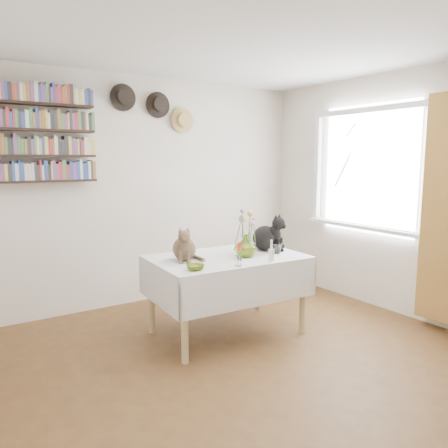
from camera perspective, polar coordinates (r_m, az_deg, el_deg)
room at (r=3.06m, az=7.04°, el=1.68°), size 4.08×4.58×2.58m
window at (r=5.03m, az=18.20°, el=5.62°), size 0.12×1.52×1.32m
curtain at (r=4.48m, az=26.81°, el=1.68°), size 0.12×0.38×2.10m
dining_table at (r=4.03m, az=0.39°, el=-6.73°), size 1.41×0.96×0.73m
tabby_cat at (r=3.82m, az=-5.24°, el=-2.43°), size 0.31×0.33×0.31m
black_cat at (r=4.22m, az=5.45°, el=-0.99°), size 0.35×0.39×0.37m
flower_vase at (r=3.95m, az=2.85°, el=-2.86°), size 0.21×0.21×0.20m
green_bowl at (r=3.50m, az=-3.75°, el=-5.68°), size 0.15×0.15×0.04m
drinking_glass at (r=4.12m, az=6.88°, el=-3.17°), size 0.11×0.11×0.10m
candlestick at (r=3.81m, az=6.20°, el=-3.91°), size 0.05×0.05×0.19m
berry_jar at (r=3.61m, az=1.89°, el=-3.97°), size 0.06×0.06×0.22m
porcelain_figurine at (r=4.22m, az=6.48°, el=-2.98°), size 0.05×0.05×0.10m
flower_bouquet at (r=3.92m, az=2.80°, el=0.57°), size 0.17×0.13×0.39m
bookshelf_unit at (r=4.55m, az=-22.89°, el=10.76°), size 1.00×0.16×0.91m
wall_hats at (r=4.99m, az=-8.88°, el=14.79°), size 0.98×0.09×0.48m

